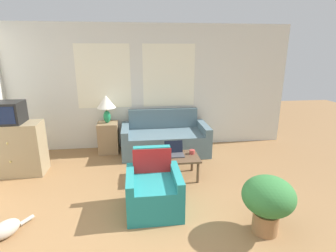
# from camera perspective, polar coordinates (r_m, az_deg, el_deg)

# --- Properties ---
(wall_back) EXTENTS (6.42, 0.06, 2.60)m
(wall_back) POSITION_cam_1_polar(r_m,az_deg,el_deg) (5.64, -5.94, 8.32)
(wall_back) COLOR silver
(wall_back) RESTS_ON ground_plane
(couch) EXTENTS (1.76, 0.87, 0.86)m
(couch) POSITION_cam_1_polar(r_m,az_deg,el_deg) (5.48, -0.68, -2.98)
(couch) COLOR slate
(couch) RESTS_ON ground_plane
(armchair) EXTENTS (0.71, 0.72, 0.80)m
(armchair) POSITION_cam_1_polar(r_m,az_deg,el_deg) (3.63, -3.13, -13.92)
(armchair) COLOR teal
(armchair) RESTS_ON ground_plane
(tv_dresser) EXTENTS (0.93, 0.47, 0.91)m
(tv_dresser) POSITION_cam_1_polar(r_m,az_deg,el_deg) (5.18, -30.35, -4.32)
(tv_dresser) COLOR #998460
(tv_dresser) RESTS_ON ground_plane
(television) EXTENTS (0.44, 0.43, 0.36)m
(television) POSITION_cam_1_polar(r_m,az_deg,el_deg) (5.02, -31.39, 2.50)
(television) COLOR black
(television) RESTS_ON tv_dresser
(side_table) EXTENTS (0.40, 0.40, 0.64)m
(side_table) POSITION_cam_1_polar(r_m,az_deg,el_deg) (5.60, -12.83, -2.46)
(side_table) COLOR #937551
(side_table) RESTS_ON ground_plane
(table_lamp) EXTENTS (0.38, 0.38, 0.56)m
(table_lamp) POSITION_cam_1_polar(r_m,az_deg,el_deg) (5.42, -13.31, 4.76)
(table_lamp) COLOR #1E8451
(table_lamp) RESTS_ON side_table
(coffee_table) EXTENTS (0.91, 0.54, 0.38)m
(coffee_table) POSITION_cam_1_polar(r_m,az_deg,el_deg) (4.38, 0.75, -7.21)
(coffee_table) COLOR brown
(coffee_table) RESTS_ON ground_plane
(laptop) EXTENTS (0.31, 0.26, 0.22)m
(laptop) POSITION_cam_1_polar(r_m,az_deg,el_deg) (4.41, 1.37, -5.69)
(laptop) COLOR #47474C
(laptop) RESTS_ON coffee_table
(cup_navy) EXTENTS (0.09, 0.09, 0.07)m
(cup_navy) POSITION_cam_1_polar(r_m,az_deg,el_deg) (4.47, 5.26, -5.63)
(cup_navy) COLOR #B23D38
(cup_navy) RESTS_ON coffee_table
(cup_yellow) EXTENTS (0.10, 0.10, 0.08)m
(cup_yellow) POSITION_cam_1_polar(r_m,az_deg,el_deg) (4.38, -3.71, -6.04)
(cup_yellow) COLOR #191E4C
(cup_yellow) RESTS_ON coffee_table
(cup_white) EXTENTS (0.07, 0.07, 0.07)m
(cup_white) POSITION_cam_1_polar(r_m,az_deg,el_deg) (4.26, -3.89, -6.74)
(cup_white) COLOR white
(cup_white) RESTS_ON coffee_table
(tv_remote) EXTENTS (0.07, 0.16, 0.02)m
(tv_remote) POSITION_cam_1_polar(r_m,az_deg,el_deg) (4.20, -2.15, -7.46)
(tv_remote) COLOR black
(tv_remote) RESTS_ON coffee_table
(potted_plant) EXTENTS (0.60, 0.60, 0.71)m
(potted_plant) POSITION_cam_1_polar(r_m,az_deg,el_deg) (3.32, 20.94, -14.66)
(potted_plant) COLOR #996B42
(potted_plant) RESTS_ON ground_plane
(cat_black) EXTENTS (0.39, 0.54, 0.21)m
(cat_black) POSITION_cam_1_polar(r_m,az_deg,el_deg) (3.73, -32.20, -18.62)
(cat_black) COLOR #B7AD9E
(cat_black) RESTS_ON ground_plane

